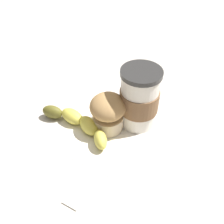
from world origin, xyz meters
The scene contains 6 objects.
ground_plane centered at (0.00, 0.00, 0.00)m, with size 3.00×3.00×0.00m, color beige.
paper_napkin centered at (0.00, 0.00, 0.00)m, with size 0.23×0.23×0.00m, color white.
coffee_cup centered at (-0.05, 0.04, 0.07)m, with size 0.09×0.09×0.14m.
muffin centered at (0.00, -0.01, 0.05)m, with size 0.08×0.08×0.09m.
banana centered at (0.04, -0.07, 0.02)m, with size 0.07×0.20×0.03m.
sugar_packet centered at (0.18, 0.04, 0.00)m, with size 0.05×0.03×0.01m, color white.
Camera 1 is at (0.35, 0.24, 0.44)m, focal length 42.00 mm.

